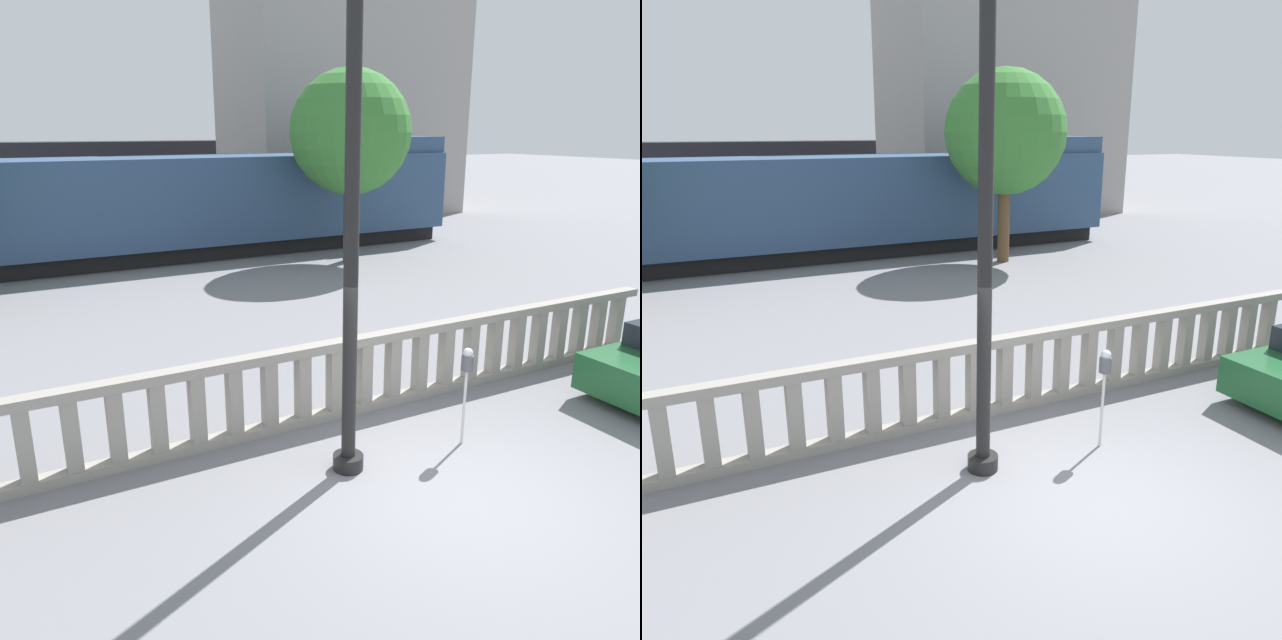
% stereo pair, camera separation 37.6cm
% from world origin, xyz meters
% --- Properties ---
extents(ground_plane, '(160.00, 160.00, 0.00)m').
position_xyz_m(ground_plane, '(0.00, 0.00, 0.00)').
color(ground_plane, slate).
extents(balustrade, '(13.32, 0.24, 1.25)m').
position_xyz_m(balustrade, '(-0.00, 2.68, 0.63)').
color(balustrade, gray).
rests_on(balustrade, ground).
extents(lamppost, '(0.41, 0.41, 6.49)m').
position_xyz_m(lamppost, '(-0.88, 1.25, 3.18)').
color(lamppost, black).
rests_on(lamppost, ground).
extents(parking_meter, '(0.17, 0.17, 1.45)m').
position_xyz_m(parking_meter, '(0.92, 1.06, 1.16)').
color(parking_meter, silver).
rests_on(parking_meter, ground).
extents(train_near, '(23.91, 2.92, 4.03)m').
position_xyz_m(train_near, '(-0.10, 16.20, 1.80)').
color(train_near, black).
rests_on(train_near, ground).
extents(train_far, '(26.21, 2.66, 4.24)m').
position_xyz_m(train_far, '(3.50, 31.99, 1.91)').
color(train_far, black).
rests_on(train_far, ground).
extents(building_block, '(11.40, 6.61, 13.56)m').
position_xyz_m(building_block, '(12.42, 24.25, 6.78)').
color(building_block, gray).
rests_on(building_block, ground).
extents(tree_right, '(3.96, 3.96, 6.19)m').
position_xyz_m(tree_right, '(6.12, 12.88, 4.19)').
color(tree_right, brown).
rests_on(tree_right, ground).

